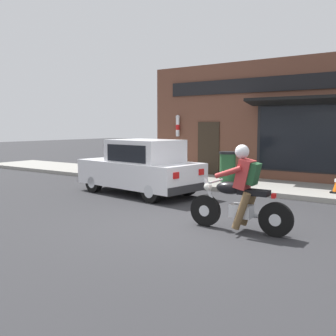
% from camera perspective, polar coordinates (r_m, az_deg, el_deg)
% --- Properties ---
extents(ground_plane, '(80.00, 80.00, 0.00)m').
position_cam_1_polar(ground_plane, '(7.80, 3.33, -8.42)').
color(ground_plane, '#2B2B2D').
extents(sidewalk_curb, '(2.60, 22.00, 0.14)m').
position_cam_1_polar(sidewalk_curb, '(13.67, 4.15, -1.82)').
color(sidewalk_curb, gray).
rests_on(sidewalk_curb, ground).
extents(storefront_building, '(1.25, 10.68, 4.20)m').
position_cam_1_polar(storefront_building, '(13.80, 17.37, 6.48)').
color(storefront_building, brown).
rests_on(storefront_building, ground).
extents(motorcycle_with_rider, '(0.56, 2.02, 1.62)m').
position_cam_1_polar(motorcycle_with_rider, '(7.40, 10.45, -3.94)').
color(motorcycle_with_rider, black).
rests_on(motorcycle_with_rider, ground).
extents(car_hatchback, '(2.09, 3.95, 1.57)m').
position_cam_1_polar(car_hatchback, '(11.28, -3.98, 0.05)').
color(car_hatchback, black).
rests_on(car_hatchback, ground).
extents(trash_bin, '(0.56, 0.56, 0.98)m').
position_cam_1_polar(trash_bin, '(13.05, 8.63, 0.25)').
color(trash_bin, '#23512D').
rests_on(trash_bin, sidewalk_curb).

